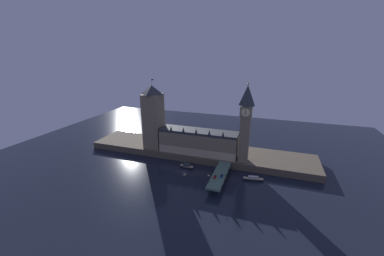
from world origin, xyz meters
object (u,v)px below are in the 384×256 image
object	(u,v)px
car_southbound_lead	(222,176)
street_lamp_near	(209,178)
boat_upstream	(187,166)
pedestrian_mid_walk	(225,174)
pedestrian_far_rail	(218,164)
pedestrian_near_rail	(209,182)
boat_downstream	(253,179)
clock_tower	(246,121)
car_northbound_trail	(215,177)
victoria_tower	(153,117)

from	to	relation	value
car_southbound_lead	street_lamp_near	xyz separation A→B (m)	(-7.17, -11.57, 3.09)
boat_upstream	pedestrian_mid_walk	bearing A→B (deg)	-20.30
pedestrian_mid_walk	pedestrian_far_rail	bearing A→B (deg)	121.63
pedestrian_near_rail	boat_downstream	xyz separation A→B (m)	(29.76, 25.44, -5.97)
pedestrian_mid_walk	pedestrian_far_rail	distance (m)	17.21
car_southbound_lead	boat_upstream	distance (m)	38.42
clock_tower	pedestrian_far_rail	world-z (taller)	clock_tower
pedestrian_near_rail	boat_downstream	distance (m)	39.61
pedestrian_far_rail	boat_downstream	distance (m)	30.59
car_northbound_trail	boat_upstream	bearing A→B (deg)	147.10
pedestrian_far_rail	car_southbound_lead	bearing A→B (deg)	-68.37
clock_tower	boat_upstream	xyz separation A→B (m)	(-46.23, -17.65, -40.79)
car_southbound_lead	street_lamp_near	world-z (taller)	street_lamp_near
car_northbound_trail	pedestrian_near_rail	distance (m)	9.00
victoria_tower	pedestrian_far_rail	world-z (taller)	victoria_tower
car_southbound_lead	pedestrian_far_rail	xyz separation A→B (m)	(-6.77, 17.07, 0.26)
boat_upstream	victoria_tower	bearing A→B (deg)	152.72
clock_tower	pedestrian_near_rail	distance (m)	60.50
victoria_tower	pedestrian_near_rail	distance (m)	91.62
pedestrian_far_rail	boat_downstream	world-z (taller)	pedestrian_far_rail
victoria_tower	pedestrian_mid_walk	distance (m)	92.21
pedestrian_near_rail	car_northbound_trail	bearing A→B (deg)	75.48
clock_tower	pedestrian_far_rail	size ratio (longest dim) A/B	40.73
clock_tower	boat_downstream	world-z (taller)	clock_tower
street_lamp_near	boat_upstream	xyz separation A→B (m)	(-27.31, 27.57, -8.64)
clock_tower	pedestrian_near_rail	size ratio (longest dim) A/B	41.44
pedestrian_mid_walk	boat_downstream	bearing A→B (deg)	27.79
pedestrian_mid_walk	pedestrian_far_rail	xyz separation A→B (m)	(-9.03, 14.65, 0.00)
clock_tower	car_southbound_lead	distance (m)	50.13
clock_tower	street_lamp_near	bearing A→B (deg)	-112.70
clock_tower	pedestrian_mid_walk	distance (m)	47.85
victoria_tower	street_lamp_near	size ratio (longest dim) A/B	11.46
car_southbound_lead	boat_upstream	xyz separation A→B (m)	(-34.48, 16.00, -5.55)
clock_tower	street_lamp_near	distance (m)	58.63
car_southbound_lead	boat_upstream	size ratio (longest dim) A/B	0.33
boat_upstream	boat_downstream	bearing A→B (deg)	-2.65
pedestrian_near_rail	boat_upstream	xyz separation A→B (m)	(-27.71, 28.10, -5.80)
car_southbound_lead	pedestrian_mid_walk	world-z (taller)	pedestrian_mid_walk
clock_tower	pedestrian_mid_walk	bearing A→B (deg)	-106.90
street_lamp_near	victoria_tower	bearing A→B (deg)	144.70
victoria_tower	boat_upstream	world-z (taller)	victoria_tower
street_lamp_near	boat_upstream	size ratio (longest dim) A/B	0.42
car_northbound_trail	victoria_tower	bearing A→B (deg)	150.33
car_southbound_lead	pedestrian_near_rail	distance (m)	13.87
boat_upstream	boat_downstream	world-z (taller)	boat_upstream
boat_downstream	clock_tower	bearing A→B (deg)	118.97
car_southbound_lead	boat_downstream	distance (m)	27.19
pedestrian_near_rail	street_lamp_near	bearing A→B (deg)	127.07
street_lamp_near	boat_upstream	bearing A→B (deg)	134.73
boat_downstream	pedestrian_near_rail	bearing A→B (deg)	-139.48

